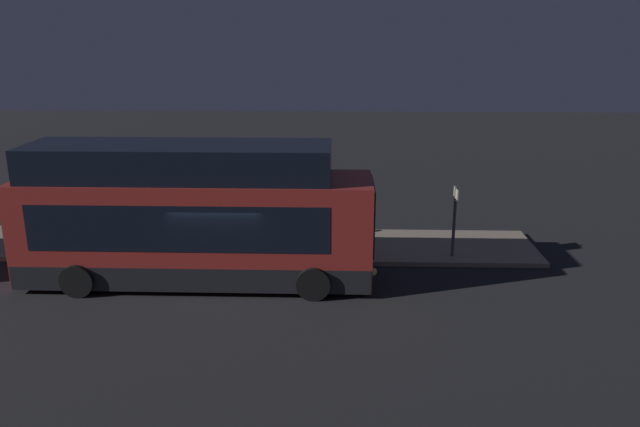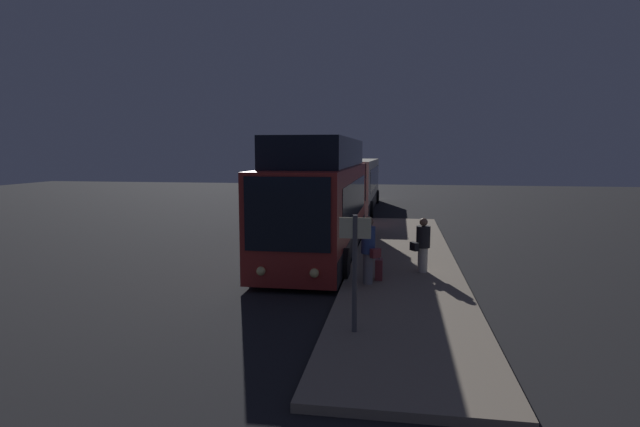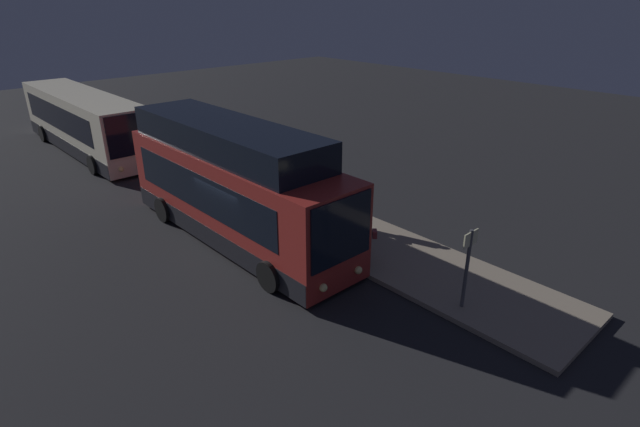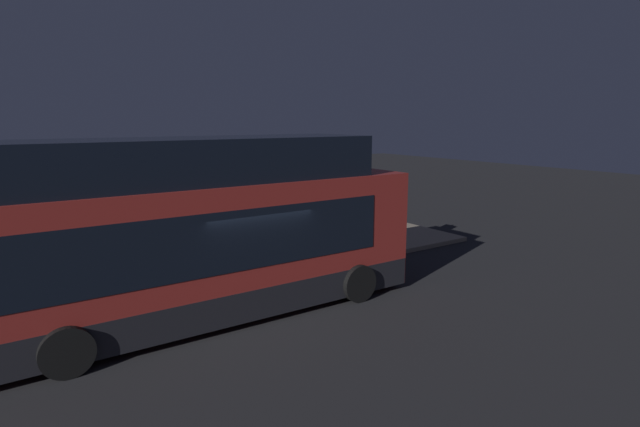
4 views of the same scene
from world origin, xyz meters
name	(u,v)px [view 2 (image 2 of 4)]	position (x,y,z in m)	size (l,w,h in m)	color
ground	(307,259)	(0.00, 0.00, 0.00)	(80.00, 80.00, 0.00)	#232326
platform	(404,260)	(0.00, 3.26, 0.08)	(20.00, 3.32, 0.15)	gray
bus_lead	(320,203)	(-0.88, 0.28, 1.84)	(10.33, 2.83, 4.12)	maroon
bus_second	(355,185)	(-15.45, 0.28, 1.56)	(12.32, 2.75, 3.15)	beige
passenger_boarding	(369,247)	(3.42, 2.29, 1.14)	(0.61, 0.62, 1.82)	gray
passenger_waiting	(423,243)	(1.83, 3.77, 1.00)	(0.60, 0.67, 1.60)	silver
suitcase	(379,269)	(2.93, 2.55, 0.44)	(0.34, 0.20, 0.81)	maroon
sign_post	(355,260)	(7.05, 2.24, 1.58)	(0.10, 0.61, 2.31)	#4C4C51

